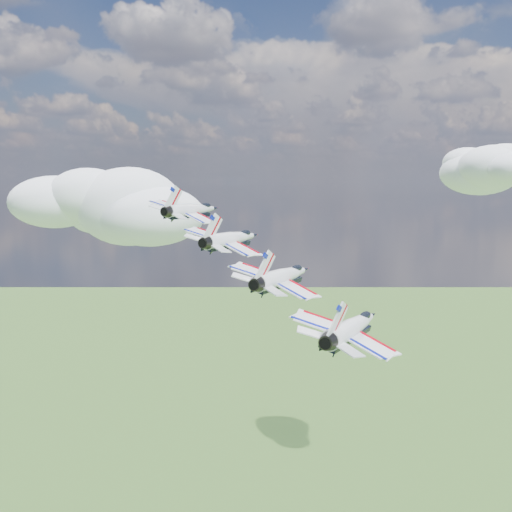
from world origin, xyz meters
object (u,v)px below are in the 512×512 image
at_px(jet_1, 232,239).
at_px(jet_2, 283,276).
at_px(jet_3, 353,327).

bearing_deg(jet_1, jet_2, -33.64).
height_order(jet_1, jet_2, jet_1).
height_order(jet_1, jet_3, jet_1).
xyz_separation_m(jet_1, jet_3, (19.05, -15.04, -6.12)).
bearing_deg(jet_3, jet_1, 146.36).
relative_size(jet_2, jet_3, 1.00).
xyz_separation_m(jet_1, jet_2, (9.53, -7.52, -3.06)).
bearing_deg(jet_1, jet_3, -33.64).
relative_size(jet_1, jet_3, 1.00).
relative_size(jet_1, jet_2, 1.00).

